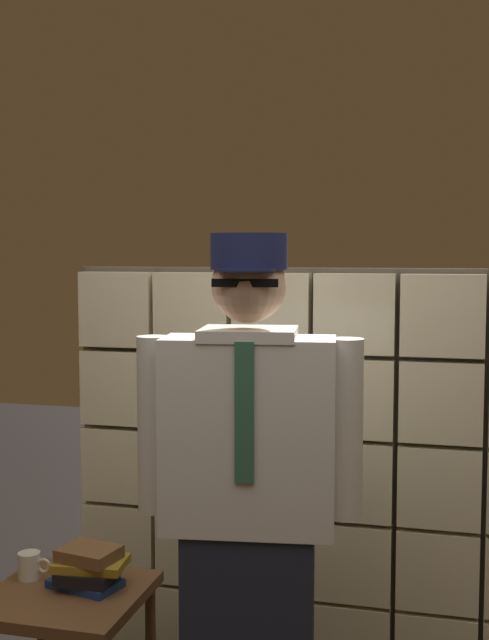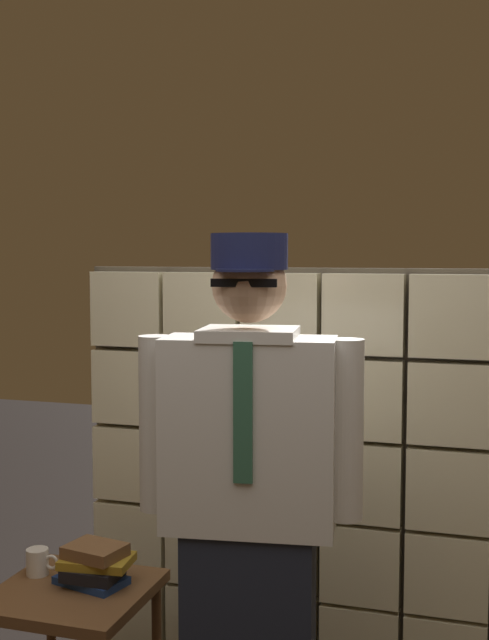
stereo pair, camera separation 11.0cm
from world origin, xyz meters
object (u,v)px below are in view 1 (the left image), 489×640
standing_person (249,506)px  coffee_mug (30,566)px  side_table (67,611)px  book_stack (88,568)px

standing_person → coffee_mug: bearing=159.9°
standing_person → side_table: (-0.68, 0.11, -0.46)m
standing_person → coffee_mug: size_ratio=13.79×
side_table → book_stack: size_ratio=1.83×
side_table → book_stack: bearing=39.4°
standing_person → book_stack: standing_person is taller
book_stack → coffee_mug: bearing=175.0°
standing_person → book_stack: bearing=157.3°
standing_person → side_table: standing_person is taller
standing_person → coffee_mug: standing_person is taller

